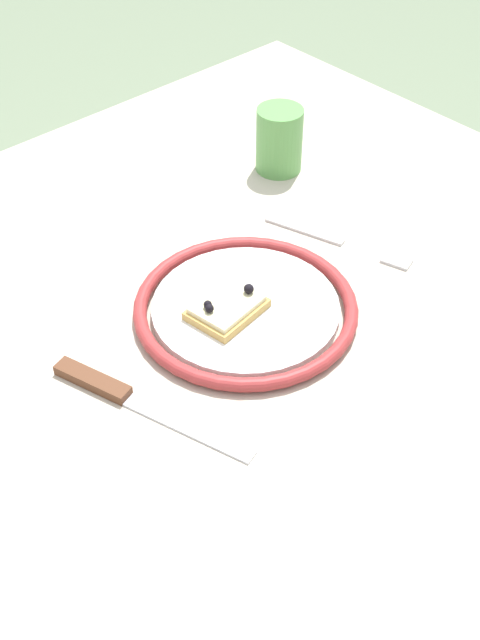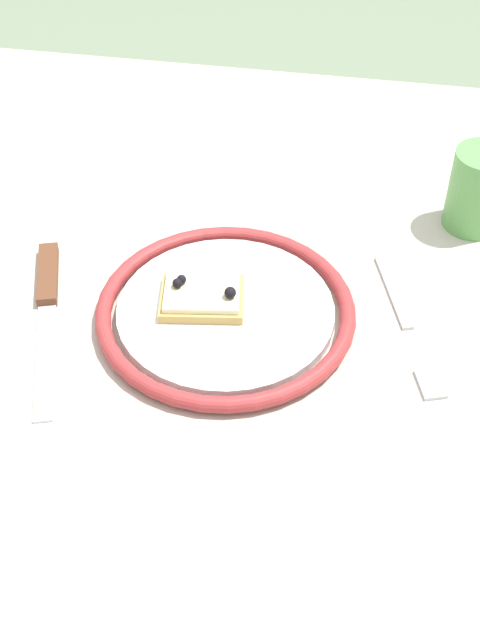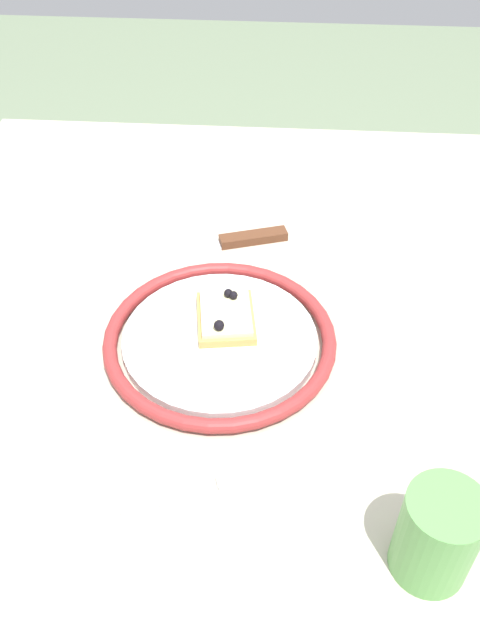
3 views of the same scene
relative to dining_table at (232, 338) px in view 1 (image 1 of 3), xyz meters
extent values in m
plane|color=slate|center=(0.00, 0.00, -0.64)|extent=(6.00, 6.00, 0.00)
cube|color=#BCB29E|center=(0.00, 0.00, 0.07)|extent=(1.05, 0.92, 0.03)
cylinder|color=#4C4742|center=(-0.47, -0.40, -0.29)|extent=(0.05, 0.05, 0.69)
cylinder|color=white|center=(0.02, 0.05, 0.09)|extent=(0.22, 0.22, 0.01)
torus|color=maroon|center=(0.02, 0.05, 0.09)|extent=(0.26, 0.26, 0.02)
cube|color=tan|center=(0.04, 0.04, 0.10)|extent=(0.09, 0.07, 0.01)
cube|color=beige|center=(0.04, 0.04, 0.11)|extent=(0.08, 0.07, 0.01)
sphere|color=black|center=(0.07, 0.04, 0.12)|extent=(0.01, 0.01, 0.01)
sphere|color=black|center=(0.01, 0.05, 0.12)|extent=(0.01, 0.01, 0.01)
sphere|color=black|center=(0.06, 0.03, 0.12)|extent=(0.01, 0.01, 0.01)
cube|color=silver|center=(0.18, 0.13, 0.09)|extent=(0.06, 0.15, 0.00)
cube|color=#59331E|center=(0.21, 0.02, 0.09)|extent=(0.05, 0.09, 0.01)
cube|color=#BCBCBC|center=(-0.15, -0.02, 0.09)|extent=(0.04, 0.11, 0.00)
cube|color=#BCBCBC|center=(-0.19, 0.10, 0.09)|extent=(0.03, 0.04, 0.00)
cylinder|color=#599E4C|center=(-0.23, -0.15, 0.13)|extent=(0.07, 0.07, 0.09)
camera|label=1|loc=(0.50, 0.56, 0.73)|focal=46.21mm
camera|label=2|loc=(-0.10, 0.64, 0.68)|focal=47.83mm
camera|label=3|loc=(-0.51, -0.01, 0.63)|focal=38.12mm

